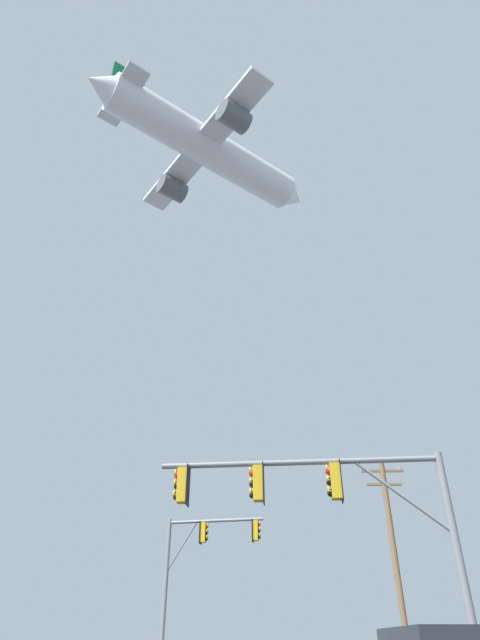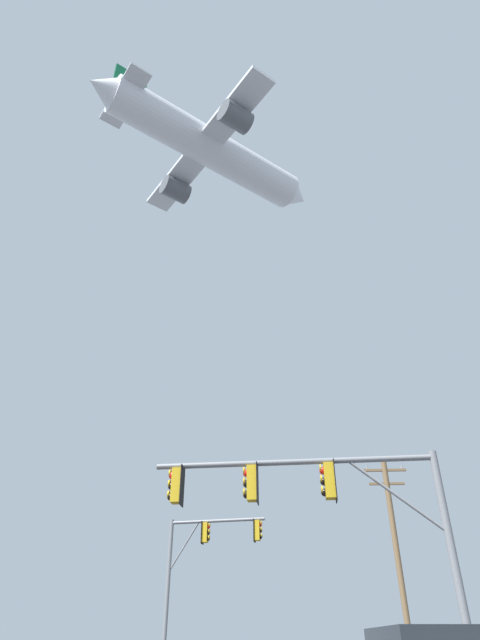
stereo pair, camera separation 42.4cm
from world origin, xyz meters
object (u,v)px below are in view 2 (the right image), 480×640
Objects in this scene: utility_pole at (397,554)px; signal_pole_near at (320,503)px; signal_pole_far at (201,557)px; airplane at (209,148)px.

signal_pole_near is at bearing -109.58° from utility_pole.
airplane is at bearing 101.29° from signal_pole_far.
utility_pole is 41.90m from airplane.
signal_pole_near is 0.33× the size of airplane.
airplane reaches higher than utility_pole.
signal_pole_near is at bearing -74.01° from airplane.
signal_pole_near is 46.24m from airplane.
utility_pole is at bearing 2.93° from signal_pole_far.
airplane is (-1.71, 8.55, 39.72)m from signal_pole_far.
airplane is at bearing 144.16° from utility_pole.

